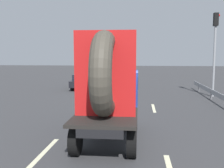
% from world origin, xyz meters
% --- Properties ---
extents(ground_plane, '(120.00, 120.00, 0.00)m').
position_xyz_m(ground_plane, '(0.00, 0.00, 0.00)').
color(ground_plane, '#38383A').
extents(flatbed_truck, '(2.02, 4.81, 3.78)m').
position_xyz_m(flatbed_truck, '(-0.25, -0.38, 1.79)').
color(flatbed_truck, black).
rests_on(flatbed_truck, ground_plane).
extents(distant_sedan, '(1.73, 4.03, 1.31)m').
position_xyz_m(distant_sedan, '(-4.02, 13.08, 0.70)').
color(distant_sedan, black).
rests_on(distant_sedan, ground_plane).
extents(traffic_light, '(0.42, 0.36, 5.91)m').
position_xyz_m(traffic_light, '(6.11, 9.75, 3.85)').
color(traffic_light, gray).
rests_on(traffic_light, ground_plane).
extents(guardrail, '(0.10, 14.98, 0.71)m').
position_xyz_m(guardrail, '(5.67, 6.60, 0.53)').
color(guardrail, gray).
rests_on(guardrail, ground_plane).
extents(lane_dash_left_near, '(0.16, 2.77, 0.01)m').
position_xyz_m(lane_dash_left_near, '(-2.13, -2.14, 0.00)').
color(lane_dash_left_near, beige).
rests_on(lane_dash_left_near, ground_plane).
extents(lane_dash_left_far, '(0.16, 2.72, 0.01)m').
position_xyz_m(lane_dash_left_far, '(-2.13, 5.47, 0.00)').
color(lane_dash_left_far, beige).
rests_on(lane_dash_left_far, ground_plane).
extents(lane_dash_right_far, '(0.16, 2.34, 0.01)m').
position_xyz_m(lane_dash_right_far, '(1.64, 5.17, 0.00)').
color(lane_dash_right_far, beige).
rests_on(lane_dash_right_far, ground_plane).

